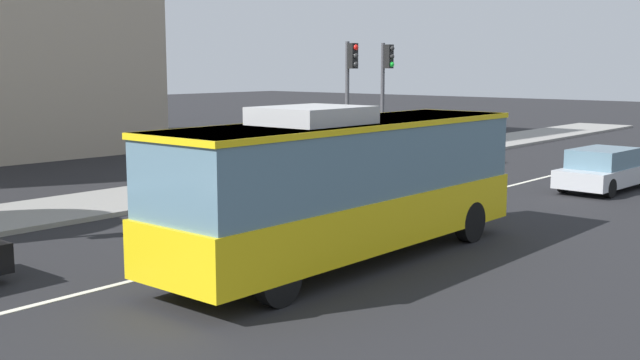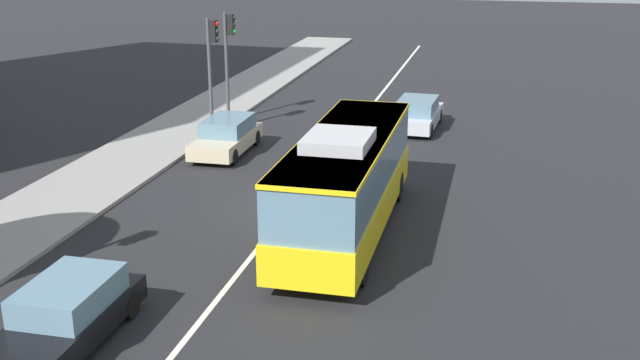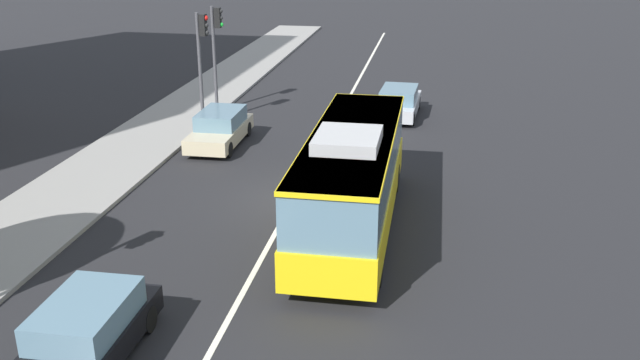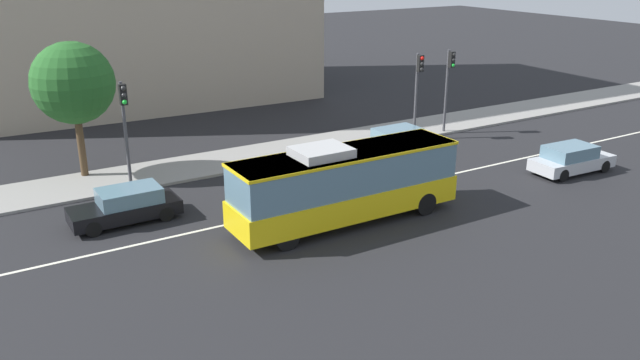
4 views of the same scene
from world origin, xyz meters
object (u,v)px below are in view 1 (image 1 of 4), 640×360
Objects in this scene: traffic_light_near_corner at (350,84)px; sedan_beige at (336,168)px; traffic_light_far_corner at (386,83)px; sedan_silver at (605,170)px; transit_bus at (348,180)px.

sedan_beige is at bearing -55.30° from traffic_light_near_corner.
traffic_light_near_corner reaches higher than sedan_beige.
traffic_light_far_corner reaches higher than sedan_beige.
traffic_light_near_corner is at bearing -150.91° from sedan_beige.
sedan_silver is 9.43m from traffic_light_far_corner.
traffic_light_near_corner is (10.43, 8.23, 1.75)m from transit_bus.
sedan_silver is at bearing 23.89° from traffic_light_near_corner.
traffic_light_far_corner is (2.49, 0.11, 0.00)m from traffic_light_near_corner.
transit_bus is 2.18× the size of sedan_silver.
sedan_beige is 0.99× the size of sedan_silver.
transit_bus is 1.92× the size of traffic_light_near_corner.
sedan_beige is 6.24m from traffic_light_far_corner.
traffic_light_far_corner is at bearing 32.90° from transit_bus.
transit_bus is 10.17m from sedan_beige.
transit_bus is at bearing 40.40° from sedan_beige.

